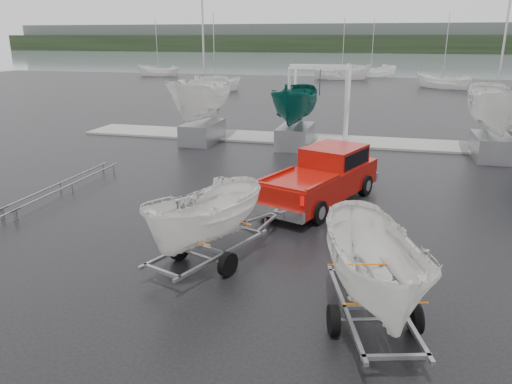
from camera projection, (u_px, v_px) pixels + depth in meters
name	position (u px, v px, depth m)	size (l,w,h in m)	color
ground_plane	(300.00, 224.00, 15.48)	(120.00, 120.00, 0.00)	black
lake	(381.00, 63.00, 107.74)	(300.00, 300.00, 0.00)	gray
dock	(341.00, 141.00, 27.46)	(30.00, 3.00, 0.12)	gray
treeline	(386.00, 44.00, 171.42)	(300.00, 8.00, 6.00)	black
far_hill	(387.00, 38.00, 178.20)	(300.00, 6.00, 10.00)	#4C5651
pickup_truck	(325.00, 175.00, 17.34)	(3.71, 5.89, 1.86)	#920E08
trailer_hitched	(205.00, 171.00, 12.00)	(2.36, 3.79, 4.52)	gray
trailer_parked	(381.00, 202.00, 9.20)	(2.16, 3.79, 4.87)	gray
boat_hoist	(320.00, 92.00, 27.00)	(3.30, 2.18, 4.12)	silver
keelboat_0	(201.00, 70.00, 26.26)	(2.45, 3.20, 10.62)	gray
keelboat_1	(296.00, 84.00, 25.39)	(2.08, 3.20, 6.64)	gray
keelboat_2	(502.00, 77.00, 22.72)	(2.40, 3.20, 10.57)	gray
mast_rack_0	(66.00, 183.00, 18.50)	(0.56, 6.50, 0.06)	gray
moored_boat_0	(215.00, 90.00, 53.45)	(2.83, 2.80, 10.80)	white
moored_boat_1	(342.00, 79.00, 67.40)	(3.31, 3.25, 11.80)	white
moored_boat_2	(442.00, 88.00, 55.96)	(3.59, 3.58, 11.37)	white
moored_boat_4	(158.00, 76.00, 72.91)	(2.55, 2.48, 11.25)	white
moored_boat_5	(371.00, 76.00, 72.33)	(3.52, 3.47, 11.69)	white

